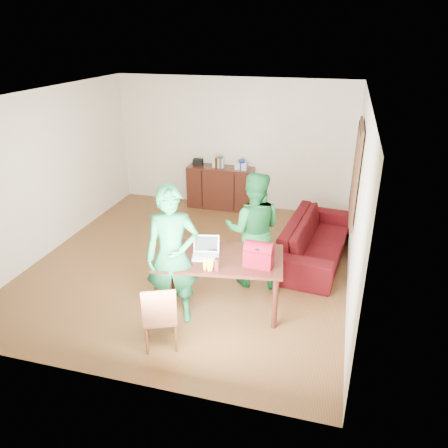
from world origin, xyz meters
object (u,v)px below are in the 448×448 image
(table, at_px, (220,263))
(red_bag, at_px, (259,256))
(bottle, at_px, (217,264))
(person_far, at_px, (253,230))
(sofa, at_px, (316,239))
(person_near, at_px, (172,256))
(laptop, at_px, (206,254))
(chair, at_px, (161,328))

(table, relative_size, red_bag, 4.94)
(bottle, bearing_deg, person_far, 78.04)
(person_far, distance_m, bottle, 1.13)
(bottle, height_order, red_bag, red_bag)
(red_bag, bearing_deg, sofa, 76.27)
(table, xyz_separation_m, red_bag, (0.54, -0.10, 0.23))
(person_near, distance_m, laptop, 0.49)
(person_near, relative_size, person_far, 1.07)
(table, bearing_deg, laptop, -168.98)
(table, distance_m, sofa, 2.16)
(table, height_order, red_bag, red_bag)
(person_far, bearing_deg, sofa, -137.23)
(table, distance_m, chair, 1.17)
(table, xyz_separation_m, laptop, (-0.18, -0.06, 0.14))
(red_bag, distance_m, sofa, 2.08)
(person_near, distance_m, red_bag, 1.09)
(chair, relative_size, person_far, 0.50)
(person_far, xyz_separation_m, laptop, (-0.47, -0.82, -0.05))
(person_far, relative_size, bottle, 9.79)
(person_far, xyz_separation_m, sofa, (0.86, 1.04, -0.54))
(bottle, bearing_deg, chair, -129.92)
(chair, bearing_deg, bottle, 26.62)
(bottle, bearing_deg, person_near, -173.58)
(person_near, height_order, person_far, person_near)
(bottle, height_order, sofa, bottle)
(bottle, xyz_separation_m, red_bag, (0.48, 0.25, 0.04))
(table, relative_size, chair, 2.05)
(laptop, bearing_deg, sofa, 41.23)
(person_near, xyz_separation_m, laptop, (0.33, 0.35, -0.11))
(chair, bearing_deg, person_far, 42.93)
(laptop, bearing_deg, bottle, -63.81)
(table, xyz_separation_m, person_far, (0.29, 0.75, 0.19))
(laptop, height_order, red_bag, red_bag)
(red_bag, xyz_separation_m, sofa, (0.61, 1.90, -0.57))
(table, bearing_deg, bottle, -89.19)
(person_far, relative_size, laptop, 4.48)
(chair, bearing_deg, sofa, 36.31)
(laptop, xyz_separation_m, bottle, (0.24, -0.29, 0.04))
(person_far, bearing_deg, red_bag, 98.35)
(bottle, relative_size, red_bag, 0.49)
(person_far, bearing_deg, person_near, 48.03)
(person_near, bearing_deg, table, 20.65)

